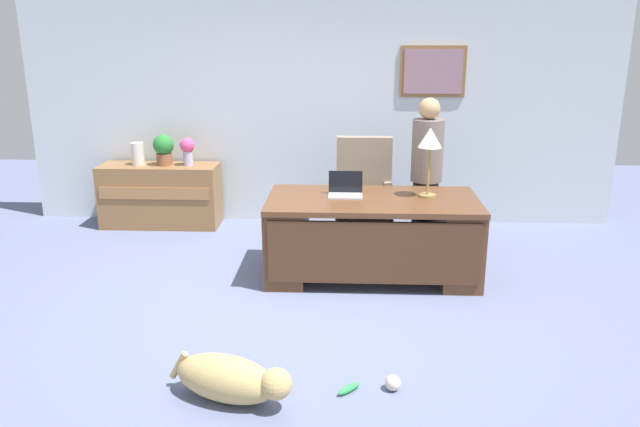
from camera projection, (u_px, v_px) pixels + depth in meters
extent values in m
plane|color=slate|center=(306.00, 308.00, 5.29)|extent=(12.00, 12.00, 0.00)
cube|color=silver|center=(320.00, 110.00, 7.40)|extent=(7.00, 0.12, 2.70)
cube|color=olive|center=(433.00, 71.00, 7.14)|extent=(0.75, 0.03, 0.58)
cube|color=gray|center=(433.00, 72.00, 7.12)|extent=(0.67, 0.01, 0.50)
cube|color=brown|center=(373.00, 201.00, 5.80)|extent=(1.97, 1.00, 0.05)
cube|color=brown|center=(288.00, 238.00, 5.95)|extent=(0.36, 0.94, 0.71)
cube|color=brown|center=(457.00, 241.00, 5.88)|extent=(0.36, 0.94, 0.71)
cube|color=#4E2F1C|center=(374.00, 253.00, 5.45)|extent=(1.87, 0.04, 0.57)
cube|color=olive|center=(161.00, 195.00, 7.42)|extent=(1.39, 0.48, 0.74)
cube|color=#A16F40|center=(154.00, 193.00, 7.16)|extent=(1.29, 0.02, 0.14)
cube|color=gray|center=(364.00, 213.00, 6.70)|extent=(0.60, 0.58, 0.18)
cylinder|color=black|center=(363.00, 234.00, 6.77)|extent=(0.10, 0.10, 0.28)
cylinder|color=black|center=(363.00, 244.00, 6.80)|extent=(0.52, 0.52, 0.05)
cube|color=gray|center=(364.00, 169.00, 6.80)|extent=(0.60, 0.12, 0.70)
cube|color=gray|center=(340.00, 195.00, 6.65)|extent=(0.08, 0.50, 0.22)
cube|color=gray|center=(389.00, 196.00, 6.63)|extent=(0.08, 0.50, 0.22)
cylinder|color=#262323|center=(424.00, 217.00, 6.50)|extent=(0.26, 0.26, 0.78)
cylinder|color=slate|center=(427.00, 150.00, 6.30)|extent=(0.32, 0.32, 0.63)
sphere|color=tan|center=(429.00, 109.00, 6.18)|extent=(0.22, 0.22, 0.22)
ellipsoid|color=tan|center=(226.00, 378.00, 3.94)|extent=(0.76, 0.51, 0.30)
sphere|color=tan|center=(276.00, 384.00, 3.81)|extent=(0.20, 0.20, 0.20)
cylinder|color=tan|center=(179.00, 365.00, 4.06)|extent=(0.15, 0.09, 0.21)
cube|color=#B2B5BA|center=(345.00, 196.00, 5.85)|extent=(0.32, 0.22, 0.01)
cube|color=black|center=(346.00, 182.00, 5.92)|extent=(0.32, 0.01, 0.21)
cylinder|color=#9E8447|center=(427.00, 195.00, 5.85)|extent=(0.16, 0.16, 0.02)
cylinder|color=#9E8447|center=(428.00, 171.00, 5.78)|extent=(0.02, 0.02, 0.45)
cone|color=silver|center=(430.00, 138.00, 5.69)|extent=(0.22, 0.22, 0.18)
cylinder|color=#B5AFD7|center=(188.00, 158.00, 7.28)|extent=(0.11, 0.11, 0.17)
sphere|color=#E84984|center=(187.00, 145.00, 7.23)|extent=(0.17, 0.17, 0.17)
cylinder|color=silver|center=(138.00, 154.00, 7.29)|extent=(0.15, 0.15, 0.26)
cylinder|color=brown|center=(164.00, 159.00, 7.29)|extent=(0.18, 0.18, 0.14)
sphere|color=#297D33|center=(163.00, 145.00, 7.24)|extent=(0.24, 0.24, 0.24)
sphere|color=beige|center=(393.00, 383.00, 4.07)|extent=(0.11, 0.11, 0.11)
ellipsoid|color=green|center=(349.00, 388.00, 4.06)|extent=(0.17, 0.17, 0.05)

